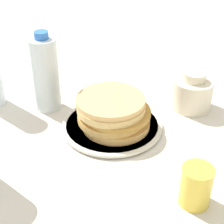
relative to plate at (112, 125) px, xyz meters
name	(u,v)px	position (x,y,z in m)	size (l,w,h in m)	color
ground_plane	(124,127)	(0.01, 0.03, -0.01)	(4.00, 4.00, 0.00)	silver
plate	(112,125)	(0.00, 0.00, 0.00)	(0.25, 0.25, 0.01)	silver
pancake_stack	(113,112)	(0.00, 0.00, 0.04)	(0.18, 0.18, 0.07)	tan
juice_glass	(196,186)	(0.29, 0.01, 0.04)	(0.06, 0.06, 0.08)	yellow
cream_jug	(192,93)	(0.02, 0.23, 0.04)	(0.11, 0.11, 0.10)	beige
water_bottle_near	(45,74)	(-0.17, -0.10, 0.09)	(0.07, 0.07, 0.21)	silver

